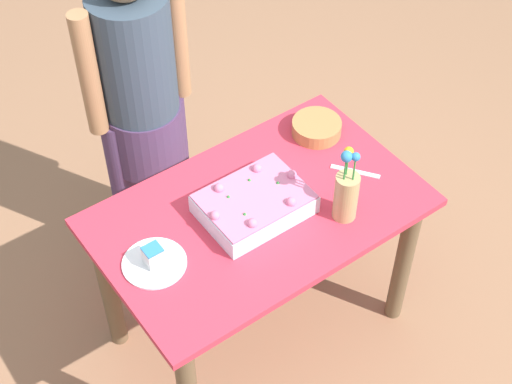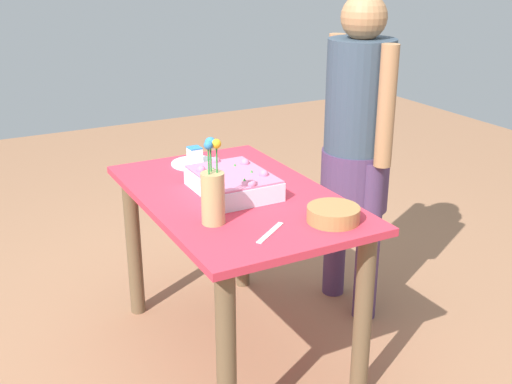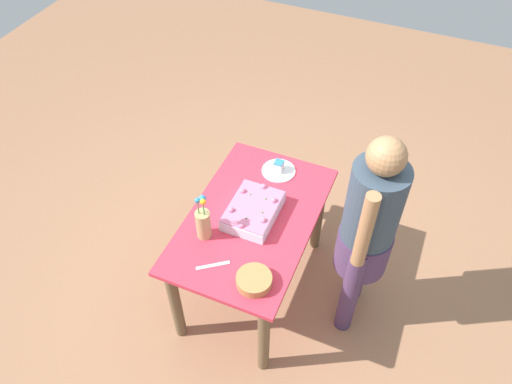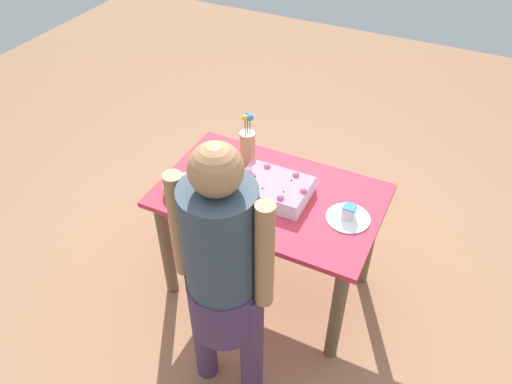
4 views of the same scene
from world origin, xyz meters
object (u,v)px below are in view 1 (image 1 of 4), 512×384
at_px(person_standing, 140,96).
at_px(fruit_bowl, 317,128).
at_px(sheet_cake, 255,204).
at_px(cake_knife, 355,172).
at_px(flower_vase, 346,193).
at_px(serving_plate_with_slice, 154,260).

bearing_deg(person_standing, fruit_bowl, 47.01).
bearing_deg(sheet_cake, cake_knife, 172.02).
bearing_deg(fruit_bowl, flower_vase, 64.00).
bearing_deg(cake_knife, person_standing, 177.87).
height_order(serving_plate_with_slice, person_standing, person_standing).
bearing_deg(cake_knife, serving_plate_with_slice, -130.80).
xyz_separation_m(serving_plate_with_slice, cake_knife, (-0.83, 0.07, -0.02)).
distance_m(sheet_cake, flower_vase, 0.32).
bearing_deg(cake_knife, fruit_bowl, 140.07).
distance_m(sheet_cake, cake_knife, 0.43).
bearing_deg(flower_vase, cake_knife, -141.58).
height_order(fruit_bowl, person_standing, person_standing).
xyz_separation_m(sheet_cake, flower_vase, (-0.25, 0.20, 0.07)).
relative_size(flower_vase, fruit_bowl, 1.64).
xyz_separation_m(fruit_bowl, person_standing, (0.51, -0.47, 0.09)).
distance_m(serving_plate_with_slice, person_standing, 0.75).
distance_m(flower_vase, person_standing, 0.92).
relative_size(fruit_bowl, person_standing, 0.13).
bearing_deg(sheet_cake, flower_vase, 141.39).
distance_m(flower_vase, fruit_bowl, 0.44).
height_order(sheet_cake, serving_plate_with_slice, sheet_cake).
distance_m(cake_knife, fruit_bowl, 0.25).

